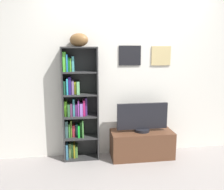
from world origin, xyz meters
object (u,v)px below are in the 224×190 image
object	(u,v)px
tv_stand	(142,144)
television	(142,118)
football	(79,40)
bookshelf	(77,106)

from	to	relation	value
tv_stand	television	world-z (taller)	television
football	tv_stand	size ratio (longest dim) A/B	0.30
football	television	distance (m)	1.42
bookshelf	football	world-z (taller)	football
bookshelf	tv_stand	distance (m)	1.11
bookshelf	television	distance (m)	0.96
bookshelf	television	world-z (taller)	bookshelf
football	television	bearing A→B (deg)	-5.37
television	tv_stand	bearing A→B (deg)	-90.00
football	television	size ratio (longest dim) A/B	0.37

